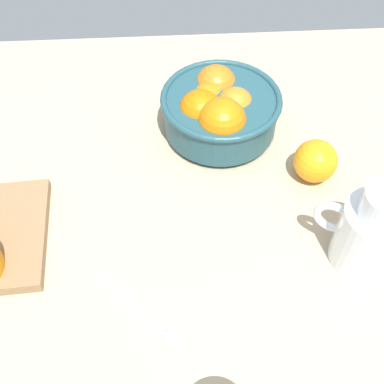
{
  "coord_description": "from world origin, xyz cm",
  "views": [
    {
      "loc": [
        -0.64,
        -48.3,
        67.62
      ],
      "look_at": [
        2.24,
        -0.93,
        8.3
      ],
      "focal_mm": 46.61,
      "sensor_mm": 36.0,
      "label": 1
    }
  ],
  "objects": [
    {
      "name": "ground_plane",
      "position": [
        0.0,
        0.0,
        -1.5
      ],
      "size": [
        113.61,
        105.09,
        3.0
      ],
      "primitive_type": "cube",
      "color": "tan"
    },
    {
      "name": "loose_orange_0",
      "position": [
        24.17,
        8.19,
        3.8
      ],
      "size": [
        7.61,
        7.61,
        7.61
      ],
      "primitive_type": "sphere",
      "color": "orange",
      "rests_on": "ground_plane"
    },
    {
      "name": "juice_pitcher",
      "position": [
        28.39,
        -8.91,
        5.94
      ],
      "size": [
        14.11,
        10.45,
        16.5
      ],
      "color": "white",
      "rests_on": "ground_plane"
    },
    {
      "name": "spoon",
      "position": [
        -4.75,
        -17.74,
        0.43
      ],
      "size": [
        13.14,
        13.74,
        1.0
      ],
      "color": "silver",
      "rests_on": "ground_plane"
    },
    {
      "name": "fruit_bowl",
      "position": [
        8.48,
        20.52,
        5.33
      ],
      "size": [
        22.18,
        22.18,
        11.53
      ],
      "color": "#234C56",
      "rests_on": "ground_plane"
    }
  ]
}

